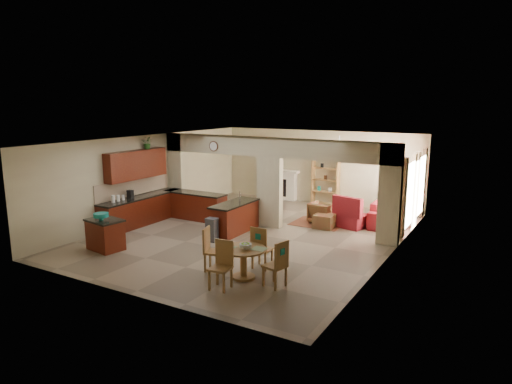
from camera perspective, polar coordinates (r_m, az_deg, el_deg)
The scene contains 39 objects.
floor at distance 13.63m, azimuth -0.32°, elevation -5.28°, with size 10.00×10.00×0.00m, color #806F59.
ceiling at distance 13.11m, azimuth -0.33°, elevation 6.53°, with size 10.00×10.00×0.00m, color white.
wall_back at distance 17.74m, azimuth 7.89°, elevation 3.12°, with size 8.00×8.00×0.00m, color #C5BC90.
wall_front at distance 9.45m, azimuth -15.90°, elevation -4.41°, with size 8.00×8.00×0.00m, color #C5BC90.
wall_left at distance 15.68m, azimuth -13.04°, elevation 1.87°, with size 10.00×10.00×0.00m, color #C5BC90.
wall_right at distance 11.83m, azimuth 16.63°, elevation -1.32°, with size 10.00×10.00×0.00m, color #C5BC90.
partition_left_pier at distance 16.22m, azimuth -9.86°, elevation 2.30°, with size 0.60×0.25×2.80m, color #C5BC90.
partition_center_pier at distance 14.22m, azimuth 1.72°, elevation -0.02°, with size 0.80×0.25×2.20m, color #C5BC90.
partition_right_pier at distance 12.85m, azimuth 16.39°, elevation -0.33°, with size 0.60×0.25×2.80m, color #C5BC90.
partition_header at distance 14.01m, azimuth 1.75°, elevation 5.60°, with size 8.00×0.25×0.60m, color #C5BC90.
kitchen_counter at distance 15.19m, azimuth -11.48°, elevation -1.97°, with size 2.52×3.29×1.48m.
upper_cabinets at distance 14.91m, azimuth -14.72°, elevation 3.34°, with size 0.35×2.40×0.90m, color #3C0B06.
peninsula at distance 13.72m, azimuth -2.72°, elevation -3.20°, with size 0.70×1.85×0.91m.
wall_clock at distance 14.94m, azimuth -5.33°, elevation 5.72°, with size 0.34×0.34×0.03m, color #512D1B.
rug at distance 14.94m, azimuth 7.77°, elevation -3.88°, with size 1.60×1.30×0.01m, color brown.
fireplace at distance 18.37m, azimuth 3.00°, elevation 1.01°, with size 1.60×0.35×1.20m.
shelving_unit at distance 17.52m, azimuth 8.68°, elevation 1.34°, with size 1.00×0.32×1.80m, color olive.
window_a at distance 14.08m, azimuth 18.69°, elevation -0.31°, with size 0.02×0.90×1.90m, color white.
window_b at distance 15.73m, azimuth 19.94°, elevation 0.77°, with size 0.02×0.90×1.90m, color white.
glazed_door at distance 14.93m, azimuth 19.31°, elevation -0.31°, with size 0.02×0.70×2.10m, color white.
drape_a_left at distance 13.52m, azimuth 18.01°, elevation -0.74°, with size 0.10×0.28×2.30m, color #461C1C.
drape_a_right at distance 14.67m, azimuth 19.01°, elevation 0.11°, with size 0.10×0.28×2.30m, color #461C1C.
drape_b_left at distance 15.15m, azimuth 19.38°, elevation 0.43°, with size 0.10×0.28×2.30m, color #461C1C.
drape_b_right at distance 16.32m, azimuth 20.19°, elevation 1.11°, with size 0.10×0.28×2.30m, color #461C1C.
ceiling_fan at distance 15.22m, azimuth 10.38°, elevation 6.10°, with size 1.00×1.00×0.10m, color white.
kitchen_island at distance 12.78m, azimuth -18.32°, elevation -5.05°, with size 1.05×0.82×0.83m.
teal_bowl at distance 12.62m, azimuth -18.81°, elevation -2.92°, with size 0.39×0.39×0.18m, color #127E72.
trash_can at distance 12.91m, azimuth -5.52°, elevation -4.84°, with size 0.29×0.25×0.62m, color #323134.
dining_table at distance 10.22m, azimuth -1.57°, elevation -8.23°, with size 1.02×1.02×0.69m.
fruit_bowl at distance 10.06m, azimuth -1.32°, elevation -6.77°, with size 0.27×0.27×0.14m, color #6FB727.
sofa at distance 15.44m, azimuth 16.90°, elevation -2.28°, with size 1.06×2.71×0.79m, color maroon.
chaise at distance 14.72m, azimuth 11.68°, elevation -3.45°, with size 1.01×0.82×0.40m, color maroon.
armchair at distance 14.94m, azimuth 8.23°, elevation -2.57°, with size 0.72×0.75×0.68m, color maroon.
ottoman at distance 14.39m, azimuth 8.55°, elevation -3.62°, with size 0.59×0.59×0.43m, color maroon.
plant at distance 15.23m, azimuth -13.41°, elevation 6.00°, with size 0.35×0.30×0.39m, color #1F5516.
chair_north at distance 10.74m, azimuth 0.58°, elevation -6.79°, with size 0.43×0.43×1.02m.
chair_east at distance 9.71m, azimuth 2.74°, elevation -8.78°, with size 0.51×0.51×1.02m.
chair_south at distance 9.72m, azimuth -4.25°, elevation -8.79°, with size 0.46×0.46×1.02m.
chair_west at distance 10.71m, azimuth -5.67°, elevation -6.90°, with size 0.52×0.52×1.02m.
Camera 1 is at (6.61, -11.27, 3.88)m, focal length 32.00 mm.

